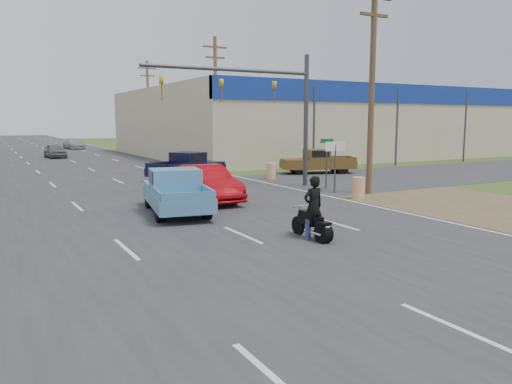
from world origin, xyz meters
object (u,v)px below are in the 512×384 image
rider (313,210)px  brown_pickup (316,161)px  distant_car_grey (55,151)px  distant_car_silver (74,144)px  blue_pickup (175,191)px  motorcycle (314,226)px  navy_pickup (188,166)px  red_convertible (206,184)px

rider → brown_pickup: rider is taller
brown_pickup → distant_car_grey: 27.32m
brown_pickup → distant_car_silver: 40.17m
rider → blue_pickup: rider is taller
rider → blue_pickup: size_ratio=0.34×
rider → distant_car_silver: (1.74, 54.54, -0.25)m
motorcycle → navy_pickup: 16.51m
motorcycle → distant_car_silver: size_ratio=0.41×
motorcycle → rider: 0.49m
navy_pickup → distant_car_grey: navy_pickup is taller
distant_car_grey → distant_car_silver: distant_car_grey is taller
distant_car_silver → brown_pickup: bearing=-84.2°
blue_pickup → navy_pickup: size_ratio=1.01×
navy_pickup → distant_car_grey: (-4.73, 22.90, -0.16)m
motorcycle → rider: rider is taller
distant_car_grey → distant_car_silver: (4.11, 15.34, -0.02)m
blue_pickup → navy_pickup: bearing=76.2°
red_convertible → motorcycle: (0.01, -8.14, -0.37)m
rider → distant_car_grey: 39.27m
blue_pickup → rider: bearing=-61.3°
motorcycle → navy_pickup: bearing=80.3°
distant_car_grey → brown_pickup: bearing=-64.9°
navy_pickup → distant_car_silver: bearing=157.0°
navy_pickup → rider: bearing=-32.2°
blue_pickup → motorcycle: bearing=-61.4°
rider → distant_car_grey: size_ratio=0.46×
brown_pickup → distant_car_grey: size_ratio=1.33×
blue_pickup → distant_car_grey: 33.01m
distant_car_silver → distant_car_grey: bearing=-112.8°
blue_pickup → navy_pickup: (4.45, 10.11, -0.03)m
brown_pickup → distant_car_grey: bearing=48.1°
blue_pickup → brown_pickup: bearing=44.9°
red_convertible → blue_pickup: size_ratio=0.89×
motorcycle → brown_pickup: brown_pickup is taller
red_convertible → navy_pickup: 8.53m
red_convertible → rider: 8.10m
red_convertible → distant_car_silver: (1.75, 46.44, -0.13)m
navy_pickup → blue_pickup: bearing=-47.7°
red_convertible → blue_pickup: 2.83m
motorcycle → rider: bearing=90.0°
navy_pickup → distant_car_grey: size_ratio=1.35×
rider → motorcycle: bearing=90.0°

